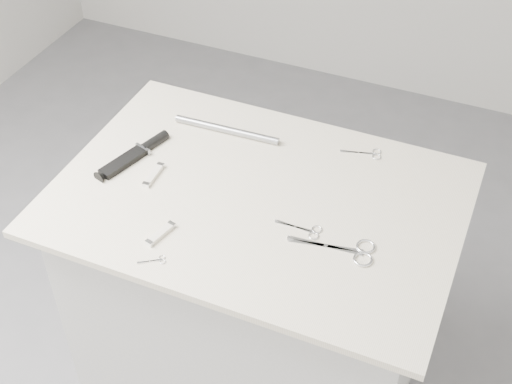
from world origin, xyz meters
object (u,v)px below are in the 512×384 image
at_px(tiny_scissors, 156,261).
at_px(sheathed_knife, 138,153).
at_px(embroidery_scissors_b, 368,154).
at_px(metal_rail, 227,130).
at_px(large_shears, 350,250).
at_px(embroidery_scissors_a, 306,230).
at_px(pocket_knife_a, 154,175).
at_px(pocket_knife_b, 161,234).
at_px(plinth, 257,315).

bearing_deg(tiny_scissors, sheathed_knife, 92.21).
xyz_separation_m(embroidery_scissors_b, metal_rail, (-0.38, -0.06, 0.01)).
xyz_separation_m(large_shears, metal_rail, (-0.45, 0.29, 0.01)).
relative_size(embroidery_scissors_b, sheathed_knife, 0.49).
bearing_deg(tiny_scissors, embroidery_scissors_a, 5.01).
bearing_deg(embroidery_scissors_a, tiny_scissors, -141.33).
relative_size(embroidery_scissors_b, pocket_knife_a, 1.17).
distance_m(embroidery_scissors_b, metal_rail, 0.39).
xyz_separation_m(large_shears, embroidery_scissors_b, (-0.06, 0.36, -0.00)).
distance_m(sheathed_knife, pocket_knife_a, 0.10).
bearing_deg(embroidery_scissors_b, pocket_knife_b, -141.60).
bearing_deg(plinth, pocket_knife_a, -172.27).
bearing_deg(plinth, tiny_scissors, -113.20).
bearing_deg(large_shears, embroidery_scissors_a, 160.88).
height_order(sheathed_knife, metal_rail, sheathed_knife).
height_order(large_shears, embroidery_scissors_a, large_shears).
relative_size(large_shears, pocket_knife_b, 2.27).
distance_m(embroidery_scissors_b, pocket_knife_b, 0.60).
relative_size(plinth, embroidery_scissors_b, 8.29).
relative_size(tiny_scissors, metal_rail, 0.20).
height_order(large_shears, embroidery_scissors_b, large_shears).
bearing_deg(large_shears, plinth, 153.58).
distance_m(large_shears, pocket_knife_a, 0.54).
bearing_deg(large_shears, embroidery_scissors_b, 92.07).
bearing_deg(embroidery_scissors_b, pocket_knife_a, -162.48).
bearing_deg(embroidery_scissors_a, metal_rail, 140.49).
bearing_deg(pocket_knife_b, metal_rail, 17.64).
height_order(embroidery_scissors_a, tiny_scissors, same).
xyz_separation_m(plinth, embroidery_scissors_b, (0.20, 0.27, 0.47)).
height_order(embroidery_scissors_b, metal_rail, metal_rail).
relative_size(embroidery_scissors_a, pocket_knife_a, 1.20).
relative_size(sheathed_knife, pocket_knife_b, 2.54).
bearing_deg(pocket_knife_a, metal_rail, -23.47).
xyz_separation_m(tiny_scissors, sheathed_knife, (-0.23, 0.31, 0.01)).
distance_m(sheathed_knife, pocket_knife_b, 0.31).
bearing_deg(embroidery_scissors_b, plinth, -142.52).
bearing_deg(sheathed_knife, pocket_knife_a, -109.46).
relative_size(embroidery_scissors_a, pocket_knife_b, 1.27).
bearing_deg(embroidery_scissors_a, embroidery_scissors_b, 80.90).
bearing_deg(sheathed_knife, tiny_scissors, -126.90).
bearing_deg(embroidery_scissors_b, tiny_scissors, -135.60).
xyz_separation_m(plinth, large_shears, (0.27, -0.09, 0.47)).
bearing_deg(sheathed_knife, metal_rail, -26.81).
height_order(embroidery_scissors_a, sheathed_knife, sheathed_knife).
relative_size(plinth, large_shears, 4.50).
relative_size(embroidery_scissors_a, embroidery_scissors_b, 1.03).
xyz_separation_m(embroidery_scissors_a, pocket_knife_a, (-0.42, 0.03, 0.00)).
distance_m(plinth, large_shears, 0.55).
xyz_separation_m(embroidery_scissors_a, metal_rail, (-0.33, 0.27, 0.01)).
xyz_separation_m(sheathed_knife, metal_rail, (0.17, 0.18, 0.00)).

